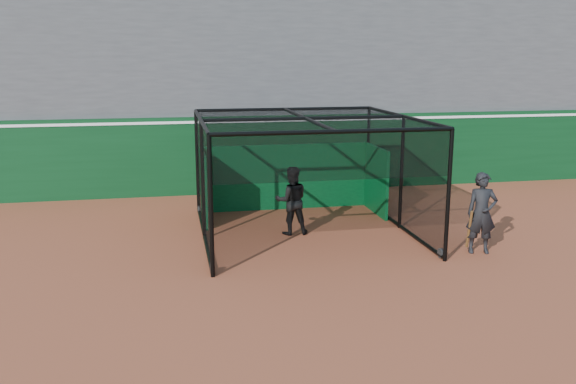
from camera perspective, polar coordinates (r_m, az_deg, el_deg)
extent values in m
plane|color=brown|center=(12.18, 1.81, -8.47)|extent=(120.00, 120.00, 0.00)
cube|color=#093617|center=(19.99, -3.63, 3.57)|extent=(50.00, 0.45, 2.50)
cube|color=white|center=(19.85, -3.67, 6.70)|extent=(50.00, 0.50, 0.08)
cube|color=#4C4C4F|center=(23.60, -4.99, 11.33)|extent=(50.00, 7.85, 7.75)
cube|color=#085123|center=(17.69, -0.22, 1.42)|extent=(4.93, 0.10, 1.90)
cylinder|color=black|center=(12.73, -7.12, -7.10)|extent=(0.08, 0.22, 0.22)
cylinder|color=black|center=(13.97, 14.12, -5.58)|extent=(0.08, 0.22, 0.22)
cylinder|color=black|center=(17.51, -8.32, -1.65)|extent=(0.08, 0.22, 0.22)
cylinder|color=black|center=(18.43, 7.57, -0.90)|extent=(0.08, 0.22, 0.22)
imported|color=black|center=(15.18, 0.33, -0.80)|extent=(0.85, 0.67, 1.72)
imported|color=black|center=(14.38, 17.67, -1.90)|extent=(0.76, 0.59, 1.85)
cylinder|color=#593819|center=(14.40, 16.60, -3.36)|extent=(0.15, 0.36, 0.93)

